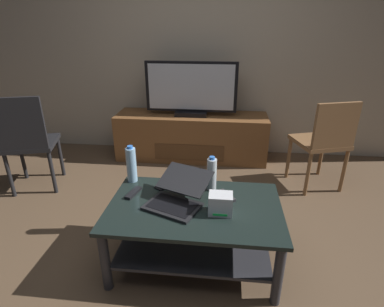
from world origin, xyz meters
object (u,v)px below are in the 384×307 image
object	(u,v)px
laptop	(178,195)
soundbar_remote	(133,193)
water_bottle_far	(131,165)
dining_chair	(325,140)
cell_phone	(164,186)
side_chair	(28,139)
media_cabinet	(191,136)
coffee_table	(194,223)
router_box	(220,204)
tv_remote	(227,196)
television	(191,90)
water_bottle_near	(212,174)

from	to	relation	value
laptop	soundbar_remote	xyz separation A→B (m)	(-0.32, 0.07, -0.05)
laptop	water_bottle_far	world-z (taller)	water_bottle_far
dining_chair	laptop	distance (m)	1.67
dining_chair	cell_phone	world-z (taller)	dining_chair
soundbar_remote	cell_phone	bearing A→B (deg)	49.36
side_chair	soundbar_remote	bearing A→B (deg)	-30.49
side_chair	media_cabinet	bearing A→B (deg)	33.69
coffee_table	router_box	distance (m)	0.27
media_cabinet	water_bottle_far	world-z (taller)	water_bottle_far
laptop	media_cabinet	bearing A→B (deg)	93.47
dining_chair	tv_remote	world-z (taller)	dining_chair
dining_chair	cell_phone	bearing A→B (deg)	-145.99
soundbar_remote	media_cabinet	bearing A→B (deg)	97.30
coffee_table	router_box	world-z (taller)	router_box
dining_chair	television	bearing A→B (deg)	155.78
coffee_table	dining_chair	xyz separation A→B (m)	(1.12, 1.15, 0.21)
tv_remote	soundbar_remote	xyz separation A→B (m)	(-0.64, -0.03, 0.00)
coffee_table	water_bottle_near	bearing A→B (deg)	66.93
dining_chair	router_box	size ratio (longest dim) A/B	6.19
soundbar_remote	coffee_table	bearing A→B (deg)	2.21
dining_chair	coffee_table	bearing A→B (deg)	-134.29
media_cabinet	router_box	xyz separation A→B (m)	(0.39, -1.84, 0.24)
media_cabinet	laptop	world-z (taller)	laptop
coffee_table	television	world-z (taller)	television
dining_chair	water_bottle_near	size ratio (longest dim) A/B	3.60
coffee_table	side_chair	world-z (taller)	side_chair
water_bottle_near	soundbar_remote	world-z (taller)	water_bottle_near
coffee_table	dining_chair	world-z (taller)	dining_chair
dining_chair	side_chair	xyz separation A→B (m)	(-2.78, -0.33, 0.01)
side_chair	soundbar_remote	xyz separation A→B (m)	(1.22, -0.72, -0.08)
laptop	cell_phone	bearing A→B (deg)	122.57
laptop	tv_remote	world-z (taller)	laptop
side_chair	tv_remote	xyz separation A→B (m)	(1.87, -0.69, -0.08)
water_bottle_far	tv_remote	distance (m)	0.73
media_cabinet	laptop	bearing A→B (deg)	-86.53
water_bottle_far	side_chair	bearing A→B (deg)	155.43
dining_chair	soundbar_remote	size ratio (longest dim) A/B	5.65
router_box	cell_phone	world-z (taller)	router_box
router_box	tv_remote	distance (m)	0.21
water_bottle_near	tv_remote	distance (m)	0.18
soundbar_remote	tv_remote	bearing A→B (deg)	17.57
water_bottle_near	cell_phone	bearing A→B (deg)	179.80
media_cabinet	water_bottle_far	bearing A→B (deg)	-100.46
router_box	water_bottle_near	world-z (taller)	water_bottle_near
laptop	router_box	xyz separation A→B (m)	(0.28, -0.09, 0.01)
router_box	cell_phone	bearing A→B (deg)	144.64
coffee_table	water_bottle_far	size ratio (longest dim) A/B	3.99
side_chair	water_bottle_far	bearing A→B (deg)	-24.57
television	dining_chair	world-z (taller)	television
media_cabinet	water_bottle_far	size ratio (longest dim) A/B	6.31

